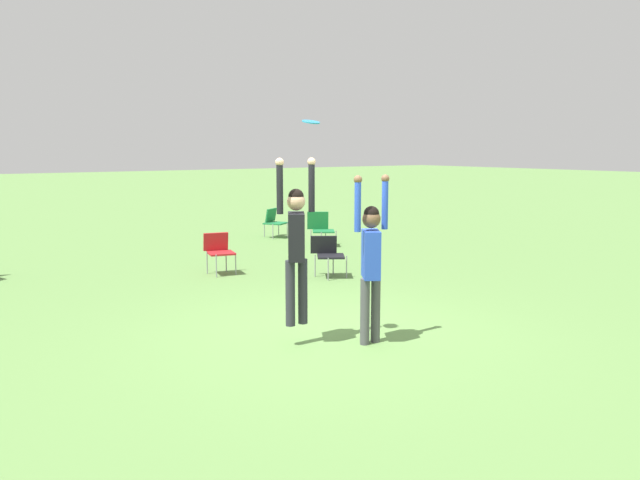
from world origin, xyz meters
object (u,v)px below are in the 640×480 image
(frisbee, at_px, (311,122))
(camping_chair_1, at_px, (328,252))
(camping_chair_4, at_px, (219,249))
(camping_chair_0, at_px, (321,227))
(person_defending, at_px, (371,255))
(camping_chair_2, at_px, (274,220))
(person_jumping, at_px, (296,238))

(frisbee, relative_size, camping_chair_1, 0.28)
(frisbee, height_order, camping_chair_4, frisbee)
(frisbee, relative_size, camping_chair_0, 0.25)
(person_defending, relative_size, camping_chair_2, 2.62)
(camping_chair_1, bearing_deg, camping_chair_4, -9.28)
(person_defending, bearing_deg, frisbee, -91.64)
(frisbee, xyz_separation_m, camping_chair_1, (2.62, 3.28, -2.31))
(person_jumping, height_order, camping_chair_0, person_jumping)
(person_defending, height_order, camping_chair_4, person_defending)
(person_defending, distance_m, camping_chair_1, 4.25)
(camping_chair_1, xyz_separation_m, camping_chair_4, (-1.60, 1.47, 0.02))
(person_jumping, bearing_deg, frisbee, -83.44)
(frisbee, distance_m, camping_chair_2, 9.94)
(person_defending, bearing_deg, person_jumping, -90.00)
(camping_chair_1, distance_m, camping_chair_2, 5.59)
(person_jumping, xyz_separation_m, camping_chair_2, (4.70, 8.45, -0.90))
(person_jumping, relative_size, camping_chair_2, 2.56)
(camping_chair_1, bearing_deg, person_defending, 94.86)
(person_jumping, relative_size, camping_chair_0, 2.41)
(person_jumping, relative_size, person_defending, 0.98)
(person_jumping, bearing_deg, camping_chair_2, 2.84)
(camping_chair_0, bearing_deg, person_jumping, 85.72)
(person_jumping, height_order, camping_chair_4, person_jumping)
(person_defending, height_order, camping_chair_0, person_defending)
(person_defending, distance_m, camping_chair_2, 9.79)
(person_defending, height_order, camping_chair_1, person_defending)
(frisbee, height_order, camping_chair_2, frisbee)
(person_defending, bearing_deg, camping_chair_4, -152.43)
(person_defending, height_order, frisbee, frisbee)
(person_jumping, relative_size, camping_chair_1, 2.67)
(camping_chair_0, bearing_deg, camping_chair_2, -52.06)
(camping_chair_1, bearing_deg, frisbee, 84.62)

